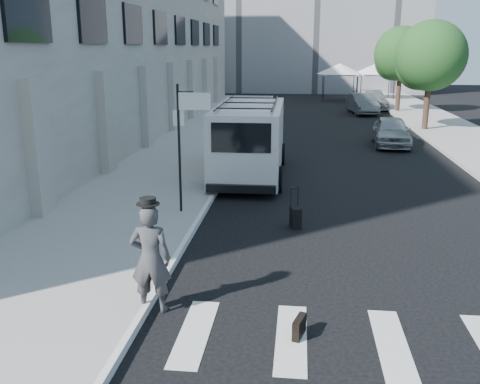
% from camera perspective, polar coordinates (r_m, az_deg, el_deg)
% --- Properties ---
extents(ground, '(120.00, 120.00, 0.00)m').
position_cam_1_polar(ground, '(11.78, 2.83, -7.74)').
color(ground, black).
rests_on(ground, ground).
extents(sidewalk_left, '(4.50, 48.00, 0.15)m').
position_cam_1_polar(sidewalk_left, '(27.64, -3.88, 5.78)').
color(sidewalk_left, gray).
rests_on(sidewalk_left, ground).
extents(sidewalk_right, '(4.00, 56.00, 0.15)m').
position_cam_1_polar(sidewalk_right, '(32.26, 21.49, 6.12)').
color(sidewalk_right, gray).
rests_on(sidewalk_right, ground).
extents(building_left, '(10.00, 44.00, 12.00)m').
position_cam_1_polar(building_left, '(31.31, -17.19, 17.16)').
color(building_left, gray).
rests_on(building_left, ground).
extents(sign_pole, '(1.03, 0.07, 3.50)m').
position_cam_1_polar(sign_pole, '(14.48, -5.66, 7.46)').
color(sign_pole, black).
rests_on(sign_pole, sidewalk_left).
extents(tree_near, '(3.80, 3.83, 6.03)m').
position_cam_1_polar(tree_near, '(31.74, 19.43, 13.27)').
color(tree_near, black).
rests_on(tree_near, ground).
extents(tree_far, '(3.80, 3.83, 6.03)m').
position_cam_1_polar(tree_far, '(40.57, 16.63, 13.74)').
color(tree_far, black).
rests_on(tree_far, ground).
extents(tent_left, '(4.00, 4.00, 3.20)m').
position_cam_1_polar(tent_left, '(48.98, 10.61, 12.77)').
color(tent_left, black).
rests_on(tent_left, ground).
extents(tent_right, '(4.00, 4.00, 3.20)m').
position_cam_1_polar(tent_right, '(49.80, 14.33, 12.60)').
color(tent_right, black).
rests_on(tent_right, ground).
extents(businessman, '(0.75, 0.51, 1.99)m').
position_cam_1_polar(businessman, '(9.57, -9.52, -7.06)').
color(businessman, '#363639').
rests_on(businessman, ground).
extents(briefcase, '(0.24, 0.46, 0.34)m').
position_cam_1_polar(briefcase, '(9.04, 6.33, -14.14)').
color(briefcase, black).
rests_on(briefcase, ground).
extents(suitcase, '(0.33, 0.43, 1.05)m').
position_cam_1_polar(suitcase, '(14.06, 5.94, -2.71)').
color(suitcase, black).
rests_on(suitcase, ground).
extents(cargo_van, '(2.54, 7.00, 2.59)m').
position_cam_1_polar(cargo_van, '(19.55, 1.07, 5.63)').
color(cargo_van, silver).
rests_on(cargo_van, ground).
extents(parked_car_a, '(1.89, 4.16, 1.39)m').
position_cam_1_polar(parked_car_a, '(26.70, 15.84, 6.25)').
color(parked_car_a, '#94969C').
rests_on(parked_car_a, ground).
extents(parked_car_b, '(2.02, 4.48, 1.43)m').
position_cam_1_polar(parked_car_b, '(39.19, 12.94, 9.16)').
color(parked_car_b, '#515458').
rests_on(parked_car_b, ground).
extents(parked_car_c, '(1.95, 4.61, 1.33)m').
position_cam_1_polar(parked_car_c, '(42.64, 14.13, 9.49)').
color(parked_car_c, gray).
rests_on(parked_car_c, ground).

